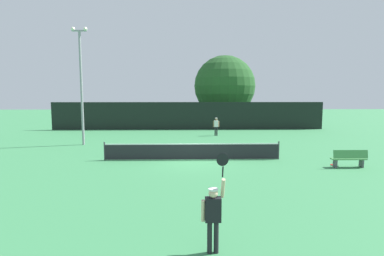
{
  "coord_description": "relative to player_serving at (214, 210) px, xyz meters",
  "views": [
    {
      "loc": [
        -0.47,
        -17.78,
        3.83
      ],
      "look_at": [
        0.07,
        3.02,
        1.54
      ],
      "focal_mm": 28.88,
      "sensor_mm": 36.0,
      "label": 1
    }
  ],
  "objects": [
    {
      "name": "ground_plane",
      "position": [
        -0.23,
        10.67,
        -1.06
      ],
      "size": [
        120.0,
        120.0,
        0.0
      ],
      "primitive_type": "plane",
      "color": "#387F4C"
    },
    {
      "name": "tennis_net",
      "position": [
        -0.23,
        10.67,
        -0.55
      ],
      "size": [
        10.27,
        0.08,
        1.07
      ],
      "color": "#232328",
      "rests_on": "ground"
    },
    {
      "name": "perimeter_fence",
      "position": [
        -0.23,
        26.28,
        0.43
      ],
      "size": [
        29.37,
        0.12,
        2.97
      ],
      "primitive_type": "cube",
      "color": "black",
      "rests_on": "ground"
    },
    {
      "name": "player_serving",
      "position": [
        0.0,
        0.0,
        0.0
      ],
      "size": [
        0.68,
        0.39,
        2.44
      ],
      "color": "black",
      "rests_on": "ground"
    },
    {
      "name": "player_receiving",
      "position": [
        2.26,
        21.17,
        -0.05
      ],
      "size": [
        0.57,
        0.24,
        1.65
      ],
      "rotation": [
        0.0,
        0.0,
        3.14
      ],
      "color": "white",
      "rests_on": "ground"
    },
    {
      "name": "tennis_ball",
      "position": [
        1.79,
        11.53,
        -1.03
      ],
      "size": [
        0.07,
        0.07,
        0.07
      ],
      "primitive_type": "sphere",
      "color": "#CCE033",
      "rests_on": "ground"
    },
    {
      "name": "spare_racket",
      "position": [
        7.37,
        9.05,
        -1.04
      ],
      "size": [
        0.28,
        0.52,
        0.04
      ],
      "color": "black",
      "rests_on": "ground"
    },
    {
      "name": "courtside_bench",
      "position": [
        7.92,
        8.52,
        -0.58
      ],
      "size": [
        1.8,
        0.44,
        0.95
      ],
      "color": "#478C4C",
      "rests_on": "ground"
    },
    {
      "name": "light_pole",
      "position": [
        -8.34,
        16.26,
        3.86
      ],
      "size": [
        1.18,
        0.28,
        8.71
      ],
      "color": "gray",
      "rests_on": "ground"
    },
    {
      "name": "large_tree",
      "position": [
        4.34,
        31.42,
        3.76
      ],
      "size": [
        7.52,
        7.52,
        8.58
      ],
      "color": "brown",
      "rests_on": "ground"
    },
    {
      "name": "parked_car_near",
      "position": [
        -3.35,
        32.09,
        -0.28
      ],
      "size": [
        2.33,
        4.38,
        1.69
      ],
      "rotation": [
        0.0,
        0.0,
        -0.11
      ],
      "color": "#B7B7BC",
      "rests_on": "ground"
    },
    {
      "name": "parked_car_mid",
      "position": [
        6.67,
        32.06,
        -0.28
      ],
      "size": [
        2.37,
        4.39,
        1.69
      ],
      "rotation": [
        0.0,
        0.0,
        0.12
      ],
      "color": "white",
      "rests_on": "ground"
    }
  ]
}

